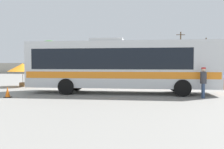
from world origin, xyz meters
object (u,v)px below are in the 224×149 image
object	(u,v)px
vendor_umbrella_near_gate_orange	(23,68)
roadside_tree_midleft	(101,54)
utility_pole_near	(181,52)
roadside_tree_left	(49,51)
roadside_tree_midright	(119,52)
coach_bus_silver_orange	(119,64)
parked_car_leftmost_red	(67,71)
parked_car_second_grey	(98,70)
attendant_by_bus_door	(203,81)
traffic_cone_on_apron	(8,92)
utility_pole_far	(206,55)

from	to	relation	value
vendor_umbrella_near_gate_orange	roadside_tree_midleft	xyz separation A→B (m)	(1.19, 31.31, 2.61)
utility_pole_near	vendor_umbrella_near_gate_orange	bearing A→B (deg)	-121.34
roadside_tree_left	roadside_tree_midright	world-z (taller)	roadside_tree_left
coach_bus_silver_orange	parked_car_leftmost_red	distance (m)	29.24
roadside_tree_midright	parked_car_second_grey	bearing A→B (deg)	-119.12
attendant_by_bus_door	traffic_cone_on_apron	xyz separation A→B (m)	(-11.35, -1.32, -0.70)
traffic_cone_on_apron	utility_pole_far	bearing A→B (deg)	60.36
utility_pole_near	roadside_tree_midright	bearing A→B (deg)	-178.81
roadside_tree_midright	traffic_cone_on_apron	size ratio (longest dim) A/B	9.74
roadside_tree_left	traffic_cone_on_apron	bearing A→B (deg)	-70.27
parked_car_second_grey	roadside_tree_midright	xyz separation A→B (m)	(3.35, 6.01, 3.91)
parked_car_leftmost_red	roadside_tree_midleft	distance (m)	10.38
parked_car_leftmost_red	utility_pole_near	bearing A→B (deg)	17.55
utility_pole_near	roadside_tree_left	xyz separation A→B (m)	(-29.28, 1.84, 0.51)
parked_car_leftmost_red	utility_pole_near	xyz separation A→B (m)	(22.04, 6.97, 3.74)
traffic_cone_on_apron	coach_bus_silver_orange	bearing A→B (deg)	25.46
parked_car_leftmost_red	roadside_tree_midright	distance (m)	12.00
roadside_tree_left	roadside_tree_midleft	bearing A→B (deg)	-2.04
attendant_by_bus_door	utility_pole_far	size ratio (longest dim) A/B	0.24
utility_pole_far	parked_car_leftmost_red	bearing A→B (deg)	-165.49
attendant_by_bus_door	parked_car_leftmost_red	size ratio (longest dim) A/B	0.40
parked_car_second_grey	roadside_tree_midleft	world-z (taller)	roadside_tree_midleft
roadside_tree_midleft	coach_bus_silver_orange	bearing A→B (deg)	-77.55
parked_car_leftmost_red	roadside_tree_midleft	size ratio (longest dim) A/B	0.66
coach_bus_silver_orange	parked_car_second_grey	bearing A→B (deg)	104.30
coach_bus_silver_orange	utility_pole_near	distance (m)	34.68
coach_bus_silver_orange	utility_pole_far	world-z (taller)	utility_pole_far
parked_car_second_grey	roadside_tree_midleft	bearing A→B (deg)	95.77
coach_bus_silver_orange	roadside_tree_left	world-z (taller)	roadside_tree_left
parked_car_leftmost_red	parked_car_second_grey	distance (m)	5.84
roadside_tree_midleft	roadside_tree_midright	xyz separation A→B (m)	(4.12, -1.67, 0.42)
coach_bus_silver_orange	parked_car_second_grey	distance (m)	27.91
attendant_by_bus_door	roadside_tree_midleft	world-z (taller)	roadside_tree_midleft
parked_car_leftmost_red	parked_car_second_grey	world-z (taller)	parked_car_second_grey
roadside_tree_left	utility_pole_near	bearing A→B (deg)	-3.60
vendor_umbrella_near_gate_orange	traffic_cone_on_apron	bearing A→B (deg)	-67.77
utility_pole_near	roadside_tree_midleft	xyz separation A→B (m)	(-17.02, 1.40, -0.24)
utility_pole_far	roadside_tree_midright	size ratio (longest dim) A/B	1.18
coach_bus_silver_orange	vendor_umbrella_near_gate_orange	distance (m)	9.48
coach_bus_silver_orange	attendant_by_bus_door	size ratio (longest dim) A/B	7.05
attendant_by_bus_door	roadside_tree_left	xyz separation A→B (m)	(-25.02, 36.79, 4.02)
coach_bus_silver_orange	parked_car_second_grey	size ratio (longest dim) A/B	3.06
coach_bus_silver_orange	utility_pole_near	world-z (taller)	utility_pole_near
roadside_tree_midleft	roadside_tree_midright	size ratio (longest dim) A/B	1.09
attendant_by_bus_door	utility_pole_near	world-z (taller)	utility_pole_near
attendant_by_bus_door	vendor_umbrella_near_gate_orange	bearing A→B (deg)	160.13
coach_bus_silver_orange	vendor_umbrella_near_gate_orange	bearing A→B (deg)	159.06
parked_car_leftmost_red	traffic_cone_on_apron	bearing A→B (deg)	-77.62
parked_car_leftmost_red	roadside_tree_midleft	bearing A→B (deg)	59.05
attendant_by_bus_door	traffic_cone_on_apron	distance (m)	11.45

